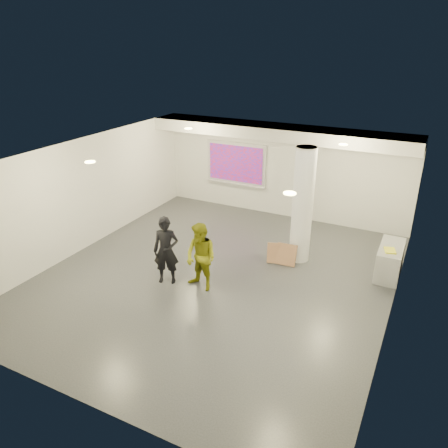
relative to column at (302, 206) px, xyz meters
The scene contains 19 objects.
floor 2.78m from the column, 129.81° to the right, with size 8.00×9.00×0.01m, color #33363A.
ceiling 2.78m from the column, 129.81° to the right, with size 8.00×9.00×0.01m, color white.
wall_back 3.09m from the column, 119.05° to the left, with size 8.00×0.01×3.00m, color silver.
wall_front 6.48m from the column, 103.39° to the right, with size 8.00×0.01×3.00m, color silver.
wall_left 5.79m from the column, 161.88° to the right, with size 0.01×9.00×3.00m, color silver.
wall_right 3.08m from the column, 35.75° to the right, with size 0.01×9.00×3.00m, color silver.
soffit_band 2.94m from the column, 124.90° to the left, with size 8.00×1.10×0.36m, color silver.
downlight_nw 4.05m from the column, 169.29° to the left, with size 0.22×0.22×0.02m, color #EDE37A.
downlight_ne 1.78m from the column, 45.00° to the left, with size 0.22×0.22×0.02m, color #EDE37A.
downlight_sw 5.17m from the column, 138.27° to the right, with size 0.22×0.22×0.02m, color #EDE37A.
downlight_se 3.68m from the column, 78.02° to the right, with size 0.22×0.22×0.02m, color #EDE37A.
column is the anchor object (origin of this frame).
projection_screen 4.08m from the column, 139.44° to the left, with size 2.10×0.13×1.42m.
credenza 2.49m from the column, ahead, with size 0.55×1.31×0.76m, color #929497.
postit_pad 2.32m from the column, ahead, with size 0.24×0.33×0.03m, color #FFFD30.
cardboard_back 1.39m from the column, 135.08° to the right, with size 0.49×0.04×0.54m, color #996A49.
cardboard_front 1.32m from the column, 115.25° to the right, with size 0.51×0.05×0.56m, color #996A49.
woman 3.58m from the column, 134.18° to the right, with size 0.60×0.39×1.65m, color black.
man 2.96m from the column, 123.18° to the right, with size 0.78×0.61×1.61m, color olive.
Camera 1 is at (4.34, -8.21, 5.43)m, focal length 35.00 mm.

